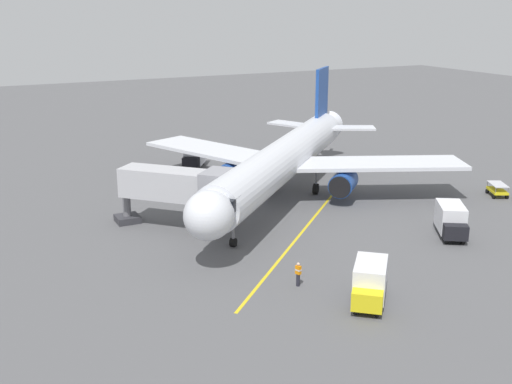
{
  "coord_description": "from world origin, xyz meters",
  "views": [
    {
      "loc": [
        30.79,
        53.17,
        18.41
      ],
      "look_at": [
        7.34,
        6.05,
        3.0
      ],
      "focal_mm": 44.76,
      "sensor_mm": 36.0,
      "label": 1
    }
  ],
  "objects": [
    {
      "name": "baggage_cart_near_nose",
      "position": [
        -18.32,
        8.96,
        0.66
      ],
      "size": [
        2.44,
        2.95,
        1.27
      ],
      "color": "yellow",
      "rests_on": "ground"
    },
    {
      "name": "airplane",
      "position": [
        1.42,
        0.26,
        4.0
      ],
      "size": [
        33.18,
        32.98,
        11.5
      ],
      "color": "silver",
      "rests_on": "ground"
    },
    {
      "name": "box_truck_rear_apron",
      "position": [
        7.6,
        22.89,
        1.39
      ],
      "size": [
        4.46,
        4.77,
        2.62
      ],
      "color": "yellow",
      "rests_on": "ground"
    },
    {
      "name": "jet_bridge",
      "position": [
        13.24,
        4.31,
        3.76
      ],
      "size": [
        9.41,
        9.56,
        5.4
      ],
      "color": "#B7B7BC",
      "rests_on": "ground"
    },
    {
      "name": "box_truck_portside",
      "position": [
        -5.88,
        15.74,
        1.39
      ],
      "size": [
        4.09,
        4.93,
        2.62
      ],
      "color": "black",
      "rests_on": "ground"
    },
    {
      "name": "apron_lead_in_line",
      "position": [
        1.62,
        6.46,
        0.01
      ],
      "size": [
        28.77,
        28.13,
        0.01
      ],
      "primitive_type": "cube",
      "rotation": [
        0.0,
        0.0,
        -0.8
      ],
      "color": "yellow",
      "rests_on": "ground"
    },
    {
      "name": "box_truck_starboard_side",
      "position": [
        4.68,
        -15.62,
        1.39
      ],
      "size": [
        4.17,
        4.91,
        2.62
      ],
      "color": "black",
      "rests_on": "ground"
    },
    {
      "name": "ground_crew_marshaller",
      "position": [
        10.39,
        18.62,
        0.89
      ],
      "size": [
        0.37,
        0.46,
        1.71
      ],
      "color": "#23232D",
      "rests_on": "ground"
    },
    {
      "name": "ground_plane",
      "position": [
        0.0,
        0.0,
        0.0
      ],
      "size": [
        220.0,
        220.0,
        0.0
      ],
      "primitive_type": "plane",
      "color": "#565659"
    }
  ]
}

